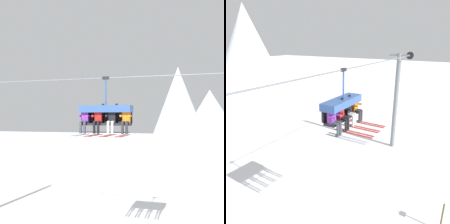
% 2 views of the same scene
% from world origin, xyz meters
% --- Properties ---
extents(mountain_peak_east, '(14.12, 14.12, 16.88)m').
position_xyz_m(mountain_peak_east, '(26.75, 40.14, 8.44)').
color(mountain_peak_east, white).
rests_on(mountain_peak_east, ground_plane).
extents(lift_tower_far, '(0.36, 1.88, 8.13)m').
position_xyz_m(lift_tower_far, '(10.85, -0.02, 4.23)').
color(lift_tower_far, slate).
rests_on(lift_tower_far, ground_plane).
extents(lift_cable, '(21.66, 0.05, 0.05)m').
position_xyz_m(lift_cable, '(1.02, -0.80, 7.85)').
color(lift_cable, slate).
extents(chairlift_chair, '(2.25, 0.74, 2.39)m').
position_xyz_m(chairlift_chair, '(0.83, -0.73, 6.38)').
color(chairlift_chair, '#232328').
extents(skier_purple, '(0.46, 1.70, 1.23)m').
position_xyz_m(skier_purple, '(-0.08, -0.95, 6.09)').
color(skier_purple, purple).
extents(skier_red, '(0.48, 1.70, 1.34)m').
position_xyz_m(skier_red, '(0.53, -0.94, 6.11)').
color(skier_red, red).
extents(skier_black, '(0.48, 1.70, 1.34)m').
position_xyz_m(skier_black, '(1.14, -0.94, 6.11)').
color(skier_black, black).
extents(skier_orange, '(0.46, 1.70, 1.23)m').
position_xyz_m(skier_orange, '(1.75, -0.95, 6.09)').
color(skier_orange, orange).
extents(trail_sign, '(0.36, 0.08, 1.60)m').
position_xyz_m(trail_sign, '(3.18, -5.00, 0.90)').
color(trail_sign, brown).
rests_on(trail_sign, ground_plane).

